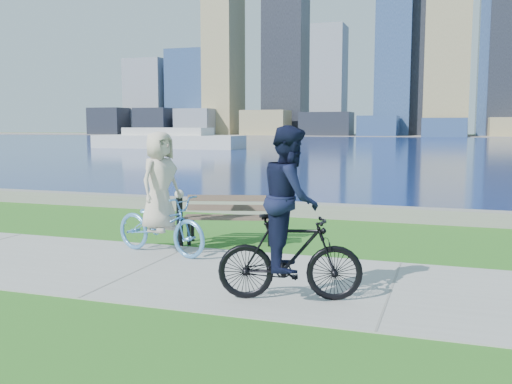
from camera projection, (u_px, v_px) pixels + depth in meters
ground at (391, 292)px, 8.13m from camera, size 320.00×320.00×0.00m
concrete_path at (391, 291)px, 8.13m from camera, size 80.00×3.50×0.02m
seawall at (416, 215)px, 13.94m from camera, size 90.00×0.50×0.35m
bay_water at (444, 143)px, 75.84m from camera, size 320.00×131.00×0.01m
far_shore at (447, 136)px, 130.38m from camera, size 320.00×30.00×0.12m
city_skyline at (433, 44)px, 128.27m from camera, size 177.20×22.57×76.00m
ferry_near at (168, 140)px, 59.29m from camera, size 15.76×4.50×2.14m
park_bench at (231, 214)px, 11.47m from camera, size 1.93×1.09×0.94m
bollard_lamp at (180, 214)px, 11.11m from camera, size 0.18×0.18×1.12m
cyclist_woman at (160, 209)px, 10.37m from camera, size 1.23×2.19×2.24m
cyclist_man at (290, 228)px, 7.58m from camera, size 1.03×2.02×2.34m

